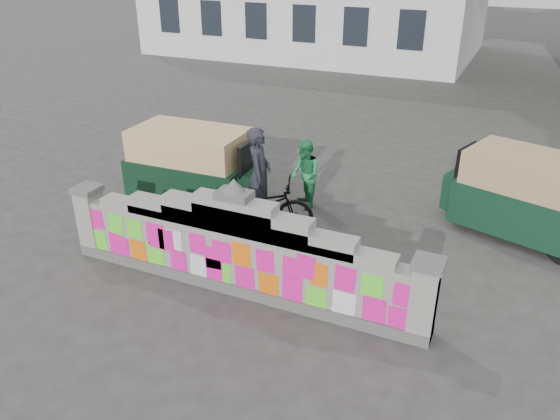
{
  "coord_description": "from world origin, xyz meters",
  "views": [
    {
      "loc": [
        3.81,
        -6.65,
        5.22
      ],
      "look_at": [
        0.32,
        1.0,
        1.1
      ],
      "focal_mm": 35.0,
      "sensor_mm": 36.0,
      "label": 1
    }
  ],
  "objects_px": {
    "pedestrian": "(305,175)",
    "rickshaw_right": "(525,195)",
    "cyclist_bike": "(260,205)",
    "rickshaw_left": "(195,166)",
    "cyclist_rider": "(259,187)"
  },
  "relations": [
    {
      "from": "rickshaw_left",
      "to": "pedestrian",
      "type": "bearing_deg",
      "value": 17.54
    },
    {
      "from": "cyclist_bike",
      "to": "cyclist_rider",
      "type": "height_order",
      "value": "cyclist_rider"
    },
    {
      "from": "pedestrian",
      "to": "rickshaw_right",
      "type": "distance_m",
      "value": 4.38
    },
    {
      "from": "cyclist_rider",
      "to": "rickshaw_left",
      "type": "height_order",
      "value": "cyclist_rider"
    },
    {
      "from": "cyclist_bike",
      "to": "cyclist_rider",
      "type": "bearing_deg",
      "value": 72.68
    },
    {
      "from": "pedestrian",
      "to": "rickshaw_right",
      "type": "relative_size",
      "value": 0.49
    },
    {
      "from": "cyclist_rider",
      "to": "pedestrian",
      "type": "distance_m",
      "value": 1.46
    },
    {
      "from": "cyclist_bike",
      "to": "rickshaw_left",
      "type": "xyz_separation_m",
      "value": [
        -1.87,
        0.59,
        0.32
      ]
    },
    {
      "from": "cyclist_rider",
      "to": "rickshaw_right",
      "type": "height_order",
      "value": "cyclist_rider"
    },
    {
      "from": "cyclist_bike",
      "to": "rickshaw_right",
      "type": "xyz_separation_m",
      "value": [
        4.74,
        1.98,
        0.3
      ]
    },
    {
      "from": "cyclist_bike",
      "to": "pedestrian",
      "type": "bearing_deg",
      "value": -33.13
    },
    {
      "from": "cyclist_bike",
      "to": "pedestrian",
      "type": "relative_size",
      "value": 1.41
    },
    {
      "from": "cyclist_rider",
      "to": "pedestrian",
      "type": "height_order",
      "value": "cyclist_rider"
    },
    {
      "from": "pedestrian",
      "to": "rickshaw_left",
      "type": "xyz_separation_m",
      "value": [
        -2.26,
        -0.8,
        0.12
      ]
    },
    {
      "from": "cyclist_rider",
      "to": "rickshaw_left",
      "type": "xyz_separation_m",
      "value": [
        -1.87,
        0.59,
        -0.08
      ]
    }
  ]
}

